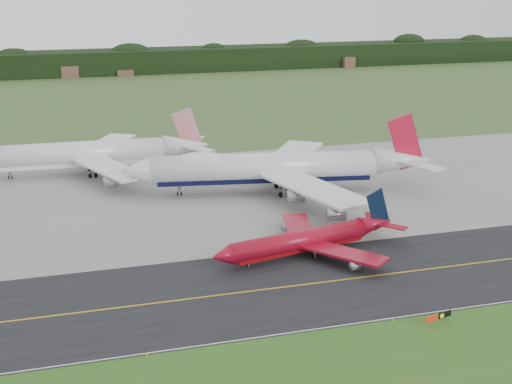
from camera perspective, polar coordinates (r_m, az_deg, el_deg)
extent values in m
plane|color=#415527|center=(127.05, 3.82, -6.61)|extent=(600.00, 600.00, 0.00)
cube|color=#285B1A|center=(98.67, 10.97, -14.41)|extent=(400.00, 30.00, 0.01)
cube|color=black|center=(123.63, 4.46, -7.32)|extent=(400.00, 32.00, 0.02)
cube|color=gray|center=(172.81, -1.94, -0.05)|extent=(400.00, 78.00, 0.01)
cube|color=#C89612|center=(123.63, 4.46, -7.31)|extent=(400.00, 0.40, 0.00)
cube|color=silver|center=(110.76, 7.31, -10.47)|extent=(400.00, 0.25, 0.00)
cube|color=black|center=(388.77, -10.30, 10.24)|extent=(700.00, 24.00, 12.00)
cylinder|color=silver|center=(170.51, 0.66, 2.03)|extent=(54.02, 15.41, 6.81)
cube|color=black|center=(171.10, 0.65, 1.31)|extent=(51.10, 13.29, 2.38)
cone|color=silver|center=(169.34, -9.52, 1.68)|extent=(7.72, 7.81, 6.81)
cone|color=silver|center=(177.90, 11.55, 2.49)|extent=(15.07, 9.01, 6.81)
ellipsoid|color=silver|center=(168.77, -4.41, 2.48)|extent=(14.65, 7.96, 4.34)
cube|color=silver|center=(157.96, 4.73, 0.28)|extent=(17.52, 31.83, 0.58)
cube|color=silver|center=(186.69, 2.88, 2.97)|extent=(25.11, 30.52, 0.58)
cube|color=red|center=(177.05, 11.88, 3.94)|extent=(9.75, 2.12, 14.11)
cylinder|color=gray|center=(158.37, 3.18, -0.35)|extent=(4.13, 3.42, 2.86)
cylinder|color=gray|center=(185.88, 1.63, 2.33)|extent=(4.13, 3.42, 2.86)
cylinder|color=gray|center=(147.31, 6.43, -1.79)|extent=(4.13, 3.42, 2.86)
cylinder|color=gray|center=(199.45, 2.83, 3.35)|extent=(4.13, 3.42, 2.86)
cylinder|color=black|center=(170.80, -6.14, -0.14)|extent=(1.30, 0.74, 1.23)
cylinder|color=slate|center=(168.75, 2.26, 0.33)|extent=(1.10, 1.10, 4.55)
cylinder|color=black|center=(169.24, 2.25, -0.21)|extent=(1.31, 0.80, 1.23)
cylinder|color=slate|center=(175.84, 1.88, 1.03)|extent=(1.10, 1.10, 4.55)
cylinder|color=black|center=(176.31, 1.87, 0.51)|extent=(1.31, 0.80, 1.23)
cylinder|color=maroon|center=(133.84, 3.46, -3.89)|extent=(28.41, 9.84, 3.82)
cube|color=maroon|center=(134.29, 3.45, -4.39)|extent=(26.82, 8.61, 1.34)
cone|color=maroon|center=(126.64, -2.68, -5.14)|extent=(4.27, 4.50, 3.82)
cone|color=maroon|center=(143.50, 9.52, -2.51)|extent=(8.11, 5.35, 3.82)
cube|color=maroon|center=(130.58, 7.10, -4.87)|extent=(13.62, 15.59, 0.43)
cube|color=maroon|center=(142.72, 3.43, -2.81)|extent=(8.39, 16.47, 0.43)
cube|color=black|center=(142.89, 9.74, -1.38)|extent=(5.96, 1.60, 8.70)
cylinder|color=gray|center=(128.04, 7.96, -5.87)|extent=(2.39, 2.02, 1.61)
cylinder|color=gray|center=(145.94, 2.54, -2.77)|extent=(2.39, 2.02, 1.61)
cylinder|color=black|center=(129.86, -0.61, -5.86)|extent=(0.74, 0.45, 0.69)
cylinder|color=slate|center=(134.13, 4.74, -4.85)|extent=(0.64, 0.64, 1.97)
cylinder|color=black|center=(134.37, 4.73, -5.11)|extent=(0.75, 0.48, 0.69)
cylinder|color=slate|center=(137.39, 3.78, -4.28)|extent=(0.64, 0.64, 1.97)
cylinder|color=black|center=(137.63, 3.77, -4.53)|extent=(0.75, 0.48, 0.69)
cylinder|color=silver|center=(192.02, -14.11, 3.00)|extent=(45.45, 8.29, 6.28)
cube|color=white|center=(192.51, -14.07, 2.42)|extent=(43.12, 6.62, 2.20)
cone|color=silver|center=(193.62, -5.64, 3.71)|extent=(12.20, 6.80, 6.28)
cube|color=silver|center=(179.80, -11.56, 1.86)|extent=(17.44, 27.05, 0.56)
cube|color=silver|center=(204.92, -11.89, 3.72)|extent=(19.22, 26.74, 0.56)
cube|color=#A90C1E|center=(192.81, -5.47, 4.90)|extent=(8.68, 0.89, 12.49)
cylinder|color=gray|center=(174.28, -11.55, 0.79)|extent=(3.54, 2.79, 2.64)
cylinder|color=gray|center=(211.33, -12.03, 3.64)|extent=(3.54, 2.79, 2.64)
cylinder|color=black|center=(194.34, -19.06, 1.13)|extent=(1.15, 0.56, 1.13)
cylinder|color=slate|center=(189.61, -12.94, 1.70)|extent=(0.92, 0.92, 3.96)
cylinder|color=black|center=(189.99, -12.91, 1.29)|extent=(1.15, 0.61, 1.13)
cylinder|color=slate|center=(196.29, -12.98, 2.22)|extent=(0.92, 0.92, 3.96)
cylinder|color=black|center=(196.65, -12.95, 1.83)|extent=(1.15, 0.61, 1.13)
cylinder|color=slate|center=(112.36, 13.71, -10.23)|extent=(0.13, 0.13, 0.75)
cylinder|color=slate|center=(114.41, 14.90, -9.81)|extent=(0.13, 0.13, 0.75)
cube|color=#98200B|center=(112.18, 13.86, -9.80)|extent=(2.33, 0.75, 0.96)
cube|color=black|center=(113.48, 14.62, -9.54)|extent=(1.08, 0.44, 0.96)
cube|color=black|center=(114.31, 15.09, -9.37)|extent=(1.29, 0.49, 0.96)
cylinder|color=yellow|center=(102.60, -8.74, -12.80)|extent=(0.16, 0.16, 0.50)
cylinder|color=yellow|center=(112.66, 10.89, -10.03)|extent=(0.16, 0.16, 0.50)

